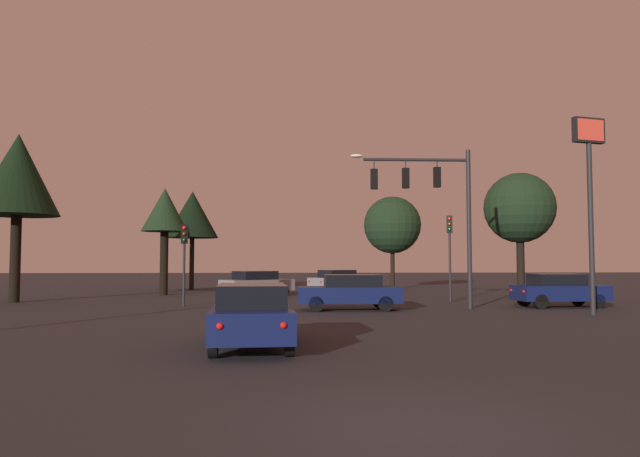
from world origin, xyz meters
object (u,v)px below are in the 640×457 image
at_px(traffic_signal_mast_arm, 433,197).
at_px(car_nearside_lane, 252,314).
at_px(tree_center_horizon, 165,212).
at_px(tree_right_cluster, 520,208).
at_px(car_parked_lot, 257,283).
at_px(car_crossing_left, 350,291).
at_px(store_sign_illuminated, 590,172).
at_px(car_far_lane, 338,280).
at_px(tree_lot_edge, 392,225).
at_px(tree_left_far, 192,215).
at_px(traffic_light_corner_left, 450,241).
at_px(traffic_light_corner_right, 184,248).
at_px(car_crossing_right, 559,290).
at_px(tree_behind_sign, 18,176).

distance_m(traffic_signal_mast_arm, car_nearside_lane, 14.04).
xyz_separation_m(tree_center_horizon, tree_right_cluster, (20.95, -4.93, -0.10)).
bearing_deg(tree_center_horizon, car_parked_lot, -14.06).
bearing_deg(tree_center_horizon, car_crossing_left, -50.12).
height_order(car_crossing_left, store_sign_illuminated, store_sign_illuminated).
xyz_separation_m(car_far_lane, tree_right_cluster, (9.62, -8.18, 4.33)).
distance_m(traffic_signal_mast_arm, tree_lot_edge, 19.65).
height_order(traffic_signal_mast_arm, tree_right_cluster, tree_right_cluster).
relative_size(car_far_lane, car_parked_lot, 0.97).
xyz_separation_m(traffic_signal_mast_arm, car_parked_lot, (-8.19, 10.50, -4.16)).
bearing_deg(store_sign_illuminated, tree_left_far, 130.17).
distance_m(car_far_lane, car_parked_lot, 7.22).
height_order(traffic_light_corner_left, traffic_light_corner_right, traffic_light_corner_left).
xyz_separation_m(traffic_light_corner_left, car_crossing_right, (3.86, -4.06, -2.38)).
relative_size(car_crossing_right, store_sign_illuminated, 0.54).
xyz_separation_m(traffic_light_corner_left, tree_right_cluster, (4.80, 2.43, 1.95)).
bearing_deg(tree_behind_sign, tree_center_horizon, 45.00).
relative_size(traffic_light_corner_left, car_crossing_left, 1.00).
bearing_deg(car_crossing_right, traffic_light_corner_left, 133.58).
bearing_deg(tree_behind_sign, traffic_light_corner_right, -20.45).
xyz_separation_m(traffic_signal_mast_arm, car_crossing_left, (-3.76, -0.36, -4.16)).
relative_size(store_sign_illuminated, tree_left_far, 1.05).
xyz_separation_m(tree_left_far, tree_center_horizon, (-0.68, -7.00, -0.39)).
distance_m(car_crossing_right, tree_behind_sign, 27.42).
xyz_separation_m(tree_behind_sign, tree_lot_edge, (22.30, 13.89, -1.60)).
relative_size(traffic_signal_mast_arm, car_crossing_right, 1.67).
bearing_deg(traffic_light_corner_left, tree_right_cluster, 26.87).
height_order(car_crossing_left, car_far_lane, same).
bearing_deg(car_far_lane, tree_behind_sign, -151.57).
xyz_separation_m(car_crossing_right, tree_right_cluster, (0.94, 6.49, 4.33)).
height_order(tree_behind_sign, tree_left_far, tree_behind_sign).
bearing_deg(tree_left_far, tree_behind_sign, -117.69).
distance_m(car_parked_lot, tree_behind_sign, 14.31).
bearing_deg(tree_right_cluster, car_parked_lot, 167.07).
relative_size(traffic_signal_mast_arm, car_far_lane, 1.58).
xyz_separation_m(traffic_signal_mast_arm, car_crossing_right, (5.95, 0.55, -4.16)).
relative_size(traffic_light_corner_right, store_sign_illuminated, 0.49).
distance_m(car_nearside_lane, car_parked_lot, 21.69).
relative_size(car_nearside_lane, car_far_lane, 1.05).
relative_size(car_nearside_lane, tree_behind_sign, 0.54).
bearing_deg(tree_right_cluster, tree_lot_edge, 111.63).
distance_m(traffic_signal_mast_arm, car_far_lane, 16.01).
bearing_deg(car_crossing_right, car_nearside_lane, -138.75).
bearing_deg(traffic_signal_mast_arm, car_crossing_left, -174.57).
relative_size(traffic_signal_mast_arm, tree_right_cluster, 0.99).
height_order(traffic_light_corner_left, tree_left_far, tree_left_far).
xyz_separation_m(car_far_lane, tree_left_far, (-10.66, 3.76, 4.82)).
bearing_deg(car_nearside_lane, tree_left_far, 101.20).
height_order(tree_right_cluster, tree_lot_edge, tree_lot_edge).
relative_size(car_nearside_lane, tree_left_far, 0.64).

